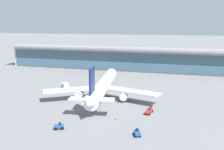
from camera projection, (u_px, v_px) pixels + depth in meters
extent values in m
plane|color=slate|center=(102.00, 99.00, 113.89)|extent=(1200.00, 1200.00, 0.00)
cylinder|color=white|center=(103.00, 85.00, 115.35)|extent=(14.38, 52.61, 5.53)
cone|color=white|center=(112.00, 73.00, 143.05)|extent=(6.19, 5.83, 5.42)
cone|color=white|center=(89.00, 103.00, 87.81)|extent=(5.94, 6.84, 4.98)
cube|color=black|center=(111.00, 72.00, 139.78)|extent=(4.48, 2.96, 0.67)
cube|color=#B7BABF|center=(72.00, 89.00, 112.32)|extent=(22.90, 18.89, 0.67)
cube|color=#B7BABF|center=(131.00, 91.00, 109.36)|extent=(24.59, 12.51, 0.67)
cylinder|color=silver|center=(79.00, 95.00, 111.78)|extent=(3.69, 4.47, 3.05)
cylinder|color=silver|center=(124.00, 96.00, 109.53)|extent=(3.69, 4.47, 3.05)
cube|color=#141E51|center=(92.00, 80.00, 91.26)|extent=(1.79, 6.69, 8.58)
cube|color=#B7BABF|center=(92.00, 99.00, 91.50)|extent=(15.74, 6.73, 0.48)
cylinder|color=black|center=(95.00, 97.00, 113.80)|extent=(1.35, 1.51, 1.33)
cylinder|color=black|center=(109.00, 98.00, 113.04)|extent=(1.35, 1.51, 1.33)
cylinder|color=black|center=(110.00, 85.00, 136.64)|extent=(1.35, 1.51, 1.33)
cube|color=#B21E1E|center=(149.00, 111.00, 95.68)|extent=(2.44, 5.00, 0.60)
cube|color=black|center=(151.00, 107.00, 97.63)|extent=(1.43, 4.04, 1.72)
cylinder|color=black|center=(148.00, 111.00, 97.57)|extent=(0.40, 0.93, 0.90)
cylinder|color=black|center=(152.00, 111.00, 96.89)|extent=(0.40, 0.93, 0.90)
cylinder|color=black|center=(145.00, 113.00, 94.58)|extent=(0.40, 0.93, 0.90)
cylinder|color=black|center=(150.00, 114.00, 93.89)|extent=(0.40, 0.93, 0.90)
cube|color=#234C9E|center=(137.00, 133.00, 76.74)|extent=(2.42, 3.15, 0.90)
cube|color=black|center=(137.00, 130.00, 76.88)|extent=(0.91, 0.91, 0.70)
cylinder|color=black|center=(140.00, 136.00, 75.91)|extent=(0.59, 0.94, 0.90)
cylinder|color=black|center=(135.00, 136.00, 75.81)|extent=(0.59, 0.94, 0.90)
cylinder|color=black|center=(139.00, 133.00, 77.83)|extent=(0.59, 0.94, 0.90)
cylinder|color=black|center=(134.00, 133.00, 77.73)|extent=(0.59, 0.94, 0.90)
cube|color=#234C9E|center=(59.00, 126.00, 81.61)|extent=(3.18, 2.66, 0.90)
cube|color=black|center=(60.00, 124.00, 81.51)|extent=(0.95, 0.95, 0.70)
cylinder|color=black|center=(56.00, 129.00, 80.81)|extent=(0.92, 0.68, 0.90)
cylinder|color=black|center=(56.00, 127.00, 82.18)|extent=(0.92, 0.68, 0.90)
cylinder|color=black|center=(62.00, 128.00, 81.20)|extent=(0.92, 0.68, 0.90)
cylinder|color=black|center=(62.00, 127.00, 82.57)|extent=(0.92, 0.68, 0.90)
cube|color=yellow|center=(64.00, 85.00, 133.18)|extent=(2.92, 2.83, 1.50)
cube|color=black|center=(64.00, 84.00, 133.86)|extent=(1.70, 1.37, 0.70)
cube|color=silver|center=(66.00, 86.00, 129.30)|extent=(4.65, 5.04, 2.50)
cylinder|color=black|center=(62.00, 87.00, 132.22)|extent=(0.78, 0.88, 0.90)
cylinder|color=black|center=(66.00, 87.00, 132.96)|extent=(0.78, 0.88, 0.90)
cylinder|color=black|center=(64.00, 90.00, 127.82)|extent=(0.78, 0.88, 0.90)
cylinder|color=black|center=(69.00, 89.00, 128.56)|extent=(0.78, 0.88, 0.90)
cube|color=beige|center=(137.00, 60.00, 178.05)|extent=(180.00, 8.00, 14.00)
cube|color=#3D5B70|center=(136.00, 62.00, 174.14)|extent=(176.40, 0.50, 11.20)
cube|color=gray|center=(137.00, 49.00, 174.74)|extent=(183.60, 12.80, 1.20)
cone|color=orange|center=(115.00, 118.00, 89.85)|extent=(0.44, 0.44, 0.70)
cube|color=black|center=(115.00, 119.00, 89.91)|extent=(0.62, 0.62, 0.04)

